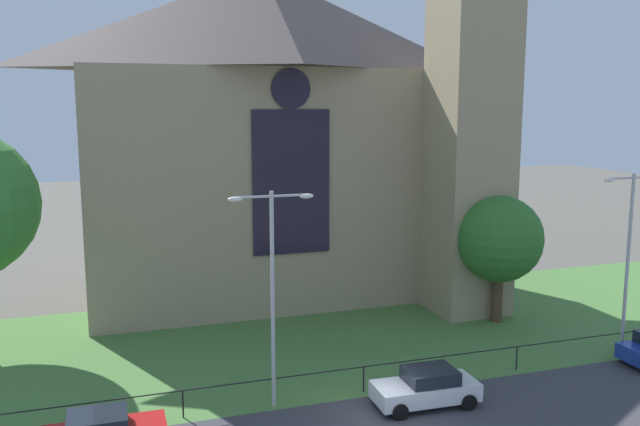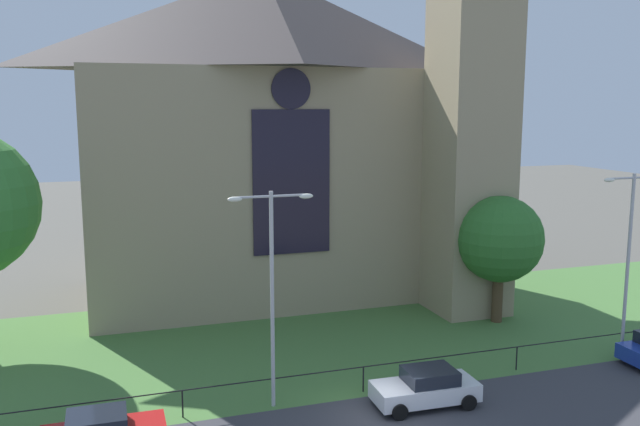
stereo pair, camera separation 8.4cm
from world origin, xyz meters
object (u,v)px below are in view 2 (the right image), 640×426
Objects in this scene: church_building at (279,132)px; tree_right_near at (500,239)px; streetlamp_near at (272,273)px; parked_car_white at (426,387)px; streetlamp_far at (629,243)px.

tree_right_near is at bearing -45.15° from church_building.
church_building is at bearing 73.92° from streetlamp_near.
church_building is 2.99× the size of streetlamp_near.
parked_car_white is (-8.65, -8.33, -3.92)m from tree_right_near.
church_building reaches higher than parked_car_white.
streetlamp_near is (-14.49, -6.45, 0.83)m from tree_right_near.
tree_right_near is 7.08m from streetlamp_far.
parked_car_white is at bearing -136.10° from tree_right_near.
streetlamp_near is (-4.70, -16.30, -4.78)m from church_building.
streetlamp_near reaches higher than parked_car_white.
church_building is 17.62m from streetlamp_near.
streetlamp_near is at bearing -156.00° from tree_right_near.
parked_car_white is at bearing -17.81° from streetlamp_near.
church_building is 3.68× the size of tree_right_near.
parked_car_white is (-11.42, -1.87, -4.81)m from streetlamp_far.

